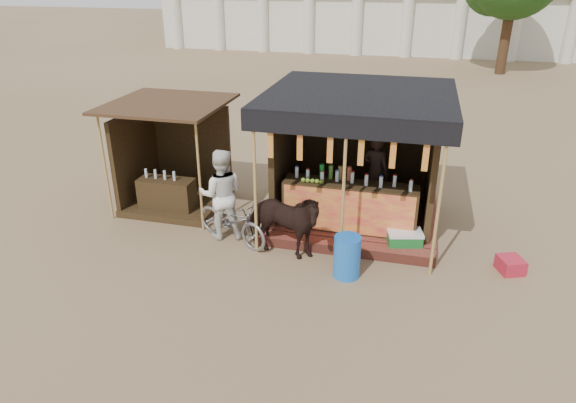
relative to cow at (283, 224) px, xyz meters
The scene contains 9 objects.
ground 1.69m from the cow, 86.70° to the right, with size 120.00×120.00×0.00m, color #846B4C.
main_stall 2.15m from the cow, 58.45° to the left, with size 3.60×3.61×2.78m.
secondary_stall 3.51m from the cow, 151.32° to the left, with size 2.40×2.40×2.38m.
cow is the anchor object (origin of this frame).
motorbike 1.16m from the cow, 165.76° to the left, with size 0.61×1.75×0.92m, color gray.
bystander 1.45m from the cow, 161.71° to the left, with size 0.89×0.69×1.83m, color white.
blue_barrel 1.35m from the cow, 17.90° to the right, with size 0.47×0.47×0.77m, color blue.
red_crate 4.13m from the cow, ahead, with size 0.40×0.43×0.27m, color #AD1C2F.
cooler 2.33m from the cow, 16.88° to the left, with size 0.73×0.58×0.46m.
Camera 1 is at (2.08, -6.55, 4.93)m, focal length 32.00 mm.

